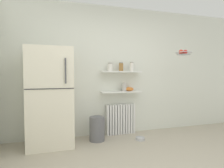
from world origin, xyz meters
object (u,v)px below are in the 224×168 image
storage_jar_0 (110,67)px  shelf_bowl (129,89)px  storage_jar_2 (132,67)px  storage_jar_1 (121,67)px  radiator (120,119)px  refrigerator (50,97)px  pet_food_bowl (140,139)px  hanging_fruit_basket (183,53)px  trash_bin (97,129)px  vase (124,87)px

storage_jar_0 → shelf_bowl: size_ratio=0.88×
storage_jar_2 → storage_jar_1: bearing=-180.0°
radiator → shelf_bowl: bearing=-9.8°
refrigerator → pet_food_bowl: size_ratio=9.69×
storage_jar_0 → shelf_bowl: 0.60m
radiator → shelf_bowl: 0.64m
pet_food_bowl → refrigerator: bearing=172.4°
storage_jar_0 → pet_food_bowl: 1.49m
hanging_fruit_basket → pet_food_bowl: bearing=176.4°
storage_jar_0 → storage_jar_2: bearing=0.0°
radiator → storage_jar_1: (0.00, -0.03, 1.07)m
shelf_bowl → pet_food_bowl: size_ratio=1.07×
trash_bin → hanging_fruit_basket: size_ratio=1.44×
radiator → pet_food_bowl: 0.58m
radiator → storage_jar_0: 1.09m
radiator → storage_jar_0: size_ratio=3.75×
refrigerator → storage_jar_0: size_ratio=10.25×
vase → pet_food_bowl: 1.05m
storage_jar_1 → hanging_fruit_basket: hanging_fruit_basket is taller
pet_food_bowl → trash_bin: bearing=165.8°
storage_jar_2 → shelf_bowl: 0.46m
storage_jar_1 → shelf_bowl: (0.17, 0.00, -0.45)m
shelf_bowl → vase: bearing=180.0°
storage_jar_2 → pet_food_bowl: size_ratio=1.07×
storage_jar_0 → pet_food_bowl: storage_jar_0 is taller
vase → hanging_fruit_basket: 1.33m
storage_jar_0 → pet_food_bowl: (0.46, -0.42, -1.35)m
trash_bin → hanging_fruit_basket: (1.66, -0.25, 1.43)m
radiator → trash_bin: radiator is taller
radiator → storage_jar_2: 1.10m
refrigerator → vase: bearing=8.3°
vase → trash_bin: bearing=-160.1°
storage_jar_2 → pet_food_bowl: (0.00, -0.42, -1.36)m
shelf_bowl → refrigerator: bearing=-172.2°
storage_jar_1 → storage_jar_2: size_ratio=0.96×
storage_jar_1 → storage_jar_2: 0.23m
storage_jar_0 → refrigerator: bearing=-169.5°
pet_food_bowl → radiator: bearing=117.1°
shelf_bowl → trash_bin: shelf_bowl is taller
radiator → storage_jar_1: storage_jar_1 is taller
storage_jar_1 → pet_food_bowl: bearing=-61.3°
shelf_bowl → hanging_fruit_basket: 1.27m
storage_jar_2 → hanging_fruit_basket: 1.03m
storage_jar_1 → hanging_fruit_basket: bearing=-23.3°
storage_jar_0 → pet_food_bowl: size_ratio=0.95×
storage_jar_1 → storage_jar_0: bearing=180.0°
storage_jar_1 → pet_food_bowl: (0.23, -0.42, -1.35)m
shelf_bowl → pet_food_bowl: (0.06, -0.42, -0.90)m
refrigerator → storage_jar_1: (1.36, 0.21, 0.54)m
vase → hanging_fruit_basket: size_ratio=0.54×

